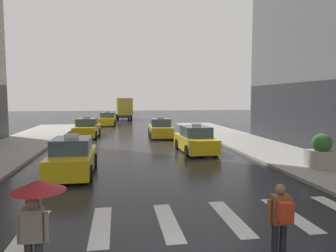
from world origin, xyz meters
name	(u,v)px	position (x,y,z in m)	size (l,w,h in m)	color
crosswalk_markings	(168,221)	(0.00, 3.00, 0.00)	(11.30, 2.80, 0.01)	silver
taxi_lead	(72,158)	(-3.34, 9.14, 0.72)	(1.94, 4.54, 1.80)	yellow
taxi_second	(195,140)	(3.47, 13.96, 0.72)	(2.04, 4.59, 1.80)	yellow
taxi_third	(160,129)	(2.29, 21.75, 0.72)	(2.07, 4.61, 1.80)	gold
taxi_fourth	(87,129)	(-3.96, 22.89, 0.72)	(2.11, 4.62, 1.80)	yellow
taxi_fifth	(108,120)	(-2.56, 34.48, 0.72)	(2.11, 4.62, 1.80)	yellow
box_truck	(124,108)	(-0.38, 44.61, 1.85)	(2.57, 7.63, 3.35)	#2D2D2D
pedestrian_with_umbrella	(36,203)	(-2.78, 0.44, 1.52)	(0.96, 0.96, 1.94)	#333338
pedestrian_with_backpack	(281,217)	(1.93, 0.47, 0.97)	(0.55, 0.43, 1.65)	black
planter_near_corner	(321,152)	(8.01, 7.96, 0.87)	(1.10, 1.10, 1.60)	#A8A399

